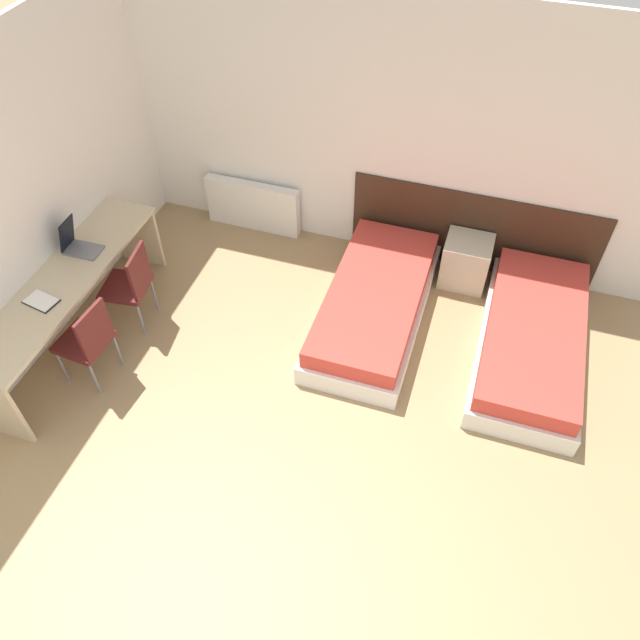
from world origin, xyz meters
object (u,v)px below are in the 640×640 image
Objects in this scene: chair_near_laptop at (130,283)px; laptop at (78,244)px; chair_near_notebook at (87,339)px; bed_near_window at (374,304)px; bed_near_door at (532,340)px; nightstand at (466,261)px.

laptop reaches higher than chair_near_laptop.
chair_near_laptop is 2.63× the size of laptop.
chair_near_laptop is 1.00× the size of chair_near_notebook.
chair_near_laptop is at bearing -161.28° from bed_near_window.
bed_near_window is 1.00× the size of bed_near_door.
chair_near_notebook is 0.93m from laptop.
nightstand is at bearing 47.25° from bed_near_window.
chair_near_notebook is at bearing -97.70° from chair_near_laptop.
bed_near_door is (1.49, 0.00, 0.00)m from bed_near_window.
bed_near_window is 2.63m from chair_near_notebook.
chair_near_notebook is 2.63× the size of laptop.
bed_near_window is 1.49m from bed_near_door.
chair_near_laptop is 0.57m from laptop.
laptop is (-3.38, -1.52, 0.57)m from nightstand.
chair_near_notebook is at bearing -158.30° from bed_near_door.
chair_near_laptop reaches higher than nightstand.
chair_near_notebook is at bearing -146.09° from bed_near_window.
laptop is at bearing -170.16° from bed_near_door.
laptop is at bearing -155.75° from nightstand.
nightstand is 1.55× the size of laptop.
laptop reaches higher than bed_near_window.
bed_near_door is 2.32× the size of chair_near_notebook.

